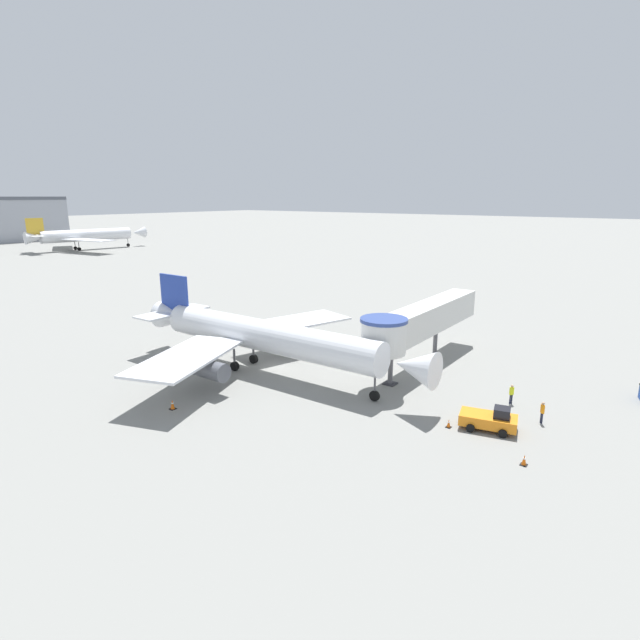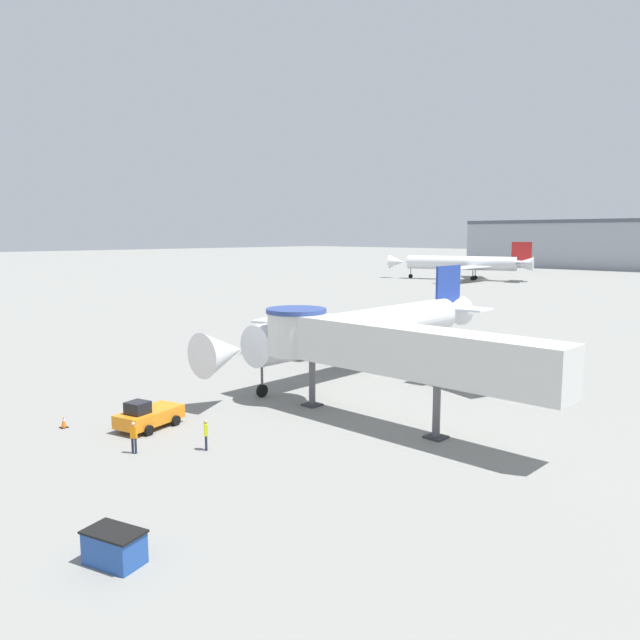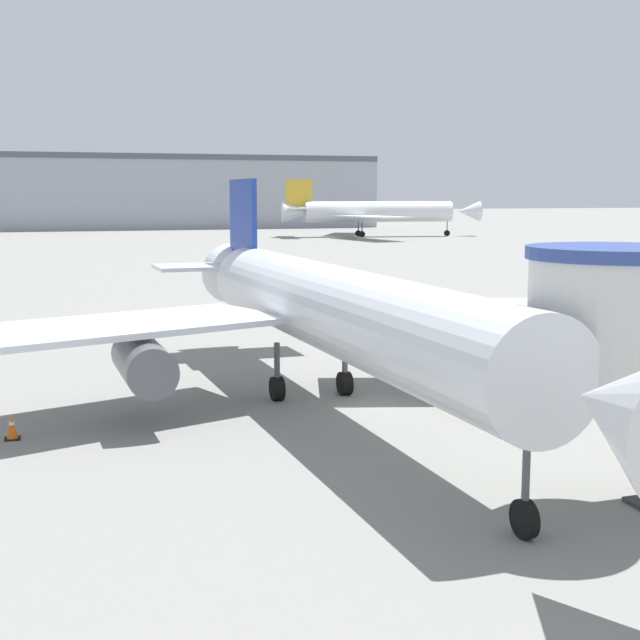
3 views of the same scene
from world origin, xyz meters
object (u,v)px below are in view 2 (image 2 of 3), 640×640
ground_crew_marshaller (206,433)px  ground_crew_wing_walker (134,435)px  traffic_cone_port_wing (282,349)px  pushback_tug_orange (148,416)px  main_airplane (371,328)px  service_container_blue (114,547)px  background_jet_red_tail (464,263)px  traffic_cone_apron_front (64,422)px  traffic_cone_near_nose (170,410)px  jet_bridge (377,346)px

ground_crew_marshaller → ground_crew_wing_walker: (-2.30, -2.92, 0.03)m
traffic_cone_port_wing → pushback_tug_orange: bearing=-61.5°
main_airplane → pushback_tug_orange: size_ratio=7.49×
service_container_blue → background_jet_red_tail: 143.80m
traffic_cone_apron_front → pushback_tug_orange: bearing=43.0°
traffic_cone_apron_front → background_jet_red_tail: background_jet_red_tail is taller
main_airplane → pushback_tug_orange: bearing=-89.2°
traffic_cone_near_nose → traffic_cone_apron_front: size_ratio=0.90×
main_airplane → service_container_blue: 33.96m
pushback_tug_orange → ground_crew_wing_walker: bearing=-54.1°
main_airplane → ground_crew_wing_walker: main_airplane is taller
service_container_blue → traffic_cone_near_nose: size_ratio=3.69×
service_container_blue → ground_crew_wing_walker: size_ratio=1.38×
traffic_cone_near_nose → jet_bridge: bearing=36.4°
pushback_tug_orange → service_container_blue: 15.64m
main_airplane → ground_crew_wing_walker: size_ratio=18.99×
background_jet_red_tail → traffic_cone_apron_front: bearing=1.8°
ground_crew_wing_walker → main_airplane: bearing=-115.0°
pushback_tug_orange → traffic_cone_port_wing: bearing=104.8°
traffic_cone_near_nose → service_container_blue: bearing=-38.7°
jet_bridge → ground_crew_wing_walker: 14.76m
pushback_tug_orange → main_airplane: bearing=78.6°
traffic_cone_apron_front → main_airplane: bearing=83.7°
traffic_cone_near_nose → ground_crew_marshaller: bearing=-18.4°
jet_bridge → service_container_blue: bearing=-79.2°
traffic_cone_port_wing → traffic_cone_apron_front: 26.21m
service_container_blue → background_jet_red_tail: bearing=116.2°
pushback_tug_orange → background_jet_red_tail: background_jet_red_tail is taller
traffic_cone_port_wing → background_jet_red_tail: bearing=111.6°
background_jet_red_tail → jet_bridge: bearing=9.5°
jet_bridge → traffic_cone_port_wing: size_ratio=25.63×
traffic_cone_port_wing → ground_crew_marshaller: bearing=-51.1°
pushback_tug_orange → ground_crew_marshaller: bearing=-12.6°
traffic_cone_apron_front → ground_crew_marshaller: bearing=20.9°
service_container_blue → ground_crew_marshaller: 11.60m
service_container_blue → traffic_cone_port_wing: service_container_blue is taller
jet_bridge → pushback_tug_orange: bearing=-131.7°
jet_bridge → ground_crew_marshaller: size_ratio=12.45×
main_airplane → background_jet_red_tail: bearing=115.4°
traffic_cone_apron_front → background_jet_red_tail: size_ratio=0.02×
ground_crew_wing_walker → traffic_cone_port_wing: bearing=-93.1°
main_airplane → background_jet_red_tail: size_ratio=0.91×
traffic_cone_port_wing → ground_crew_wing_walker: bearing=-58.4°
pushback_tug_orange → jet_bridge: bearing=34.9°
service_container_blue → ground_crew_marshaller: ground_crew_marshaller is taller
service_container_blue → ground_crew_marshaller: bearing=128.4°
main_airplane → traffic_cone_apron_front: bearing=-97.8°
service_container_blue → traffic_cone_near_nose: service_container_blue is taller
pushback_tug_orange → traffic_cone_near_nose: pushback_tug_orange is taller
traffic_cone_apron_front → ground_crew_marshaller: 9.99m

